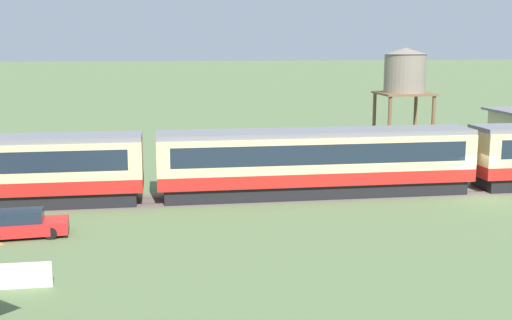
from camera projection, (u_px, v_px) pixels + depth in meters
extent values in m
plane|color=#566B42|center=(477.00, 196.00, 40.35)|extent=(600.00, 600.00, 0.00)
cube|color=#AD1E19|center=(316.00, 175.00, 40.33)|extent=(19.82, 3.19, 0.80)
cube|color=#D1B784|center=(317.00, 152.00, 40.06)|extent=(19.82, 3.19, 2.16)
cube|color=#192330|center=(317.00, 150.00, 40.04)|extent=(18.24, 3.23, 1.21)
cube|color=slate|center=(317.00, 132.00, 39.84)|extent=(19.82, 3.00, 0.30)
cube|color=black|center=(316.00, 188.00, 40.48)|extent=(19.03, 2.74, 0.88)
cylinder|color=black|center=(419.00, 187.00, 40.76)|extent=(0.90, 0.18, 0.90)
cylinder|color=black|center=(410.00, 183.00, 42.15)|extent=(0.90, 0.18, 0.90)
cylinder|color=black|center=(214.00, 195.00, 38.81)|extent=(0.90, 0.18, 0.90)
cylinder|color=black|center=(212.00, 189.00, 40.21)|extent=(0.90, 0.18, 0.90)
cylinder|color=black|center=(85.00, 199.00, 37.69)|extent=(0.90, 0.18, 0.90)
cylinder|color=black|center=(88.00, 194.00, 39.08)|extent=(0.90, 0.18, 0.90)
cube|color=#665B51|center=(320.00, 195.00, 40.60)|extent=(121.29, 3.60, 0.01)
cube|color=#4C4238|center=(322.00, 197.00, 39.90)|extent=(121.29, 0.12, 0.04)
cube|color=#4C4238|center=(317.00, 192.00, 41.30)|extent=(121.29, 0.12, 0.04)
cylinder|color=brown|center=(415.00, 125.00, 53.48)|extent=(0.28, 0.28, 5.45)
cylinder|color=brown|center=(374.00, 126.00, 52.95)|extent=(0.28, 0.28, 5.45)
cylinder|color=brown|center=(433.00, 131.00, 50.03)|extent=(0.28, 0.28, 5.45)
cylinder|color=brown|center=(389.00, 132.00, 49.50)|extent=(0.28, 0.28, 5.45)
cube|color=brown|center=(404.00, 93.00, 50.98)|extent=(4.05, 4.05, 0.16)
cylinder|color=slate|center=(405.00, 73.00, 50.70)|extent=(3.24, 3.24, 3.02)
cone|color=slate|center=(406.00, 51.00, 50.38)|extent=(3.40, 3.40, 0.50)
cube|color=red|center=(24.00, 227.00, 31.86)|extent=(4.37, 2.12, 0.62)
cube|color=#192330|center=(21.00, 216.00, 31.73)|extent=(2.24, 1.69, 0.54)
cylinder|color=black|center=(51.00, 233.00, 31.45)|extent=(0.62, 0.20, 0.62)
cylinder|color=black|center=(53.00, 225.00, 32.95)|extent=(0.62, 0.20, 0.62)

